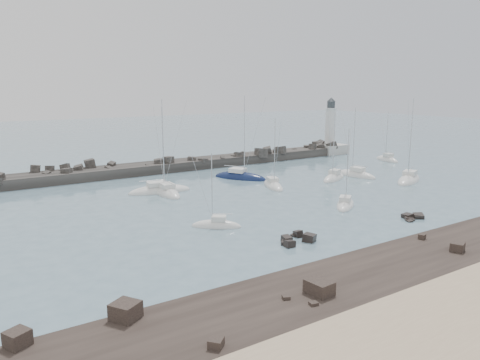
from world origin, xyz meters
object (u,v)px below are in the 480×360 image
sailboat_5 (217,226)px  sailboat_11 (409,180)px  sailboat_3 (166,193)px  sailboat_6 (273,186)px  lighthouse (330,141)px  sailboat_12 (387,160)px  sailboat_8 (240,178)px  sailboat_9 (334,179)px  sailboat_7 (345,205)px  sailboat_10 (355,175)px  sailboat_4 (160,191)px

sailboat_5 → sailboat_11: 42.98m
sailboat_3 → sailboat_6: (17.17, -5.26, -0.01)m
lighthouse → sailboat_11: size_ratio=0.92×
lighthouse → sailboat_12: (2.42, -16.06, -2.94)m
sailboat_8 → sailboat_11: size_ratio=1.02×
sailboat_8 → sailboat_9: size_ratio=1.26×
sailboat_12 → sailboat_7: bearing=-147.8°
sailboat_5 → sailboat_10: sailboat_10 is taller
sailboat_4 → sailboat_12: 56.19m
sailboat_3 → sailboat_10: sailboat_3 is taller
sailboat_4 → sailboat_5: 21.33m
sailboat_4 → sailboat_10: sailboat_4 is taller
sailboat_4 → sailboat_8: 17.16m
sailboat_4 → sailboat_12: (56.18, 1.15, 0.02)m
lighthouse → sailboat_11: 36.13m
sailboat_7 → sailboat_10: size_ratio=0.85×
sailboat_3 → sailboat_4: sailboat_4 is taller
sailboat_10 → sailboat_11: bearing=-62.8°
lighthouse → sailboat_7: size_ratio=1.24×
sailboat_5 → sailboat_11: bearing=6.5°
sailboat_5 → lighthouse: bearing=34.6°
sailboat_8 → sailboat_5: bearing=-128.8°
sailboat_6 → sailboat_7: bearing=-87.0°
sailboat_6 → lighthouse: bearing=33.6°
sailboat_9 → sailboat_3: bearing=168.4°
lighthouse → sailboat_4: (-53.76, -17.21, -2.96)m
sailboat_5 → sailboat_11: (42.70, 4.88, 0.01)m
sailboat_9 → sailboat_12: (25.48, 8.97, 0.00)m
sailboat_5 → sailboat_7: size_ratio=0.83×
sailboat_7 → sailboat_4: bearing=129.2°
sailboat_6 → sailboat_7: sailboat_6 is taller
sailboat_3 → sailboat_10: 36.47m
sailboat_3 → sailboat_7: 27.66m
lighthouse → sailboat_11: (-13.02, -33.57, -2.94)m
sailboat_5 → sailboat_6: (19.55, 14.40, 0.00)m
sailboat_12 → sailboat_9: bearing=-160.6°
sailboat_8 → sailboat_10: (19.35, -10.16, 0.00)m
sailboat_3 → sailboat_7: size_ratio=1.25×
sailboat_4 → sailboat_7: 29.14m
sailboat_10 → sailboat_9: bearing=-180.0°
lighthouse → sailboat_11: sailboat_11 is taller
sailboat_10 → sailboat_12: sailboat_10 is taller
sailboat_5 → sailboat_11: size_ratio=0.62×
sailboat_4 → sailboat_9: sailboat_4 is taller
sailboat_4 → sailboat_11: (40.74, -16.36, 0.01)m
sailboat_6 → sailboat_5: bearing=-143.6°
sailboat_4 → sailboat_8: bearing=7.9°
sailboat_4 → sailboat_9: bearing=-14.3°
lighthouse → sailboat_7: 53.32m
sailboat_5 → sailboat_9: sailboat_9 is taller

